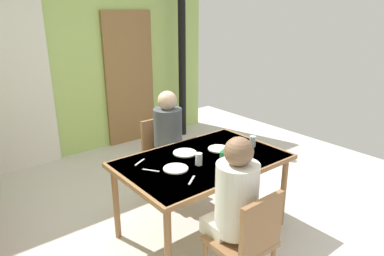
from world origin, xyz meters
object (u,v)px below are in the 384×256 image
dining_table (202,166)px  chair_near_diner (248,241)px  person_far_diner (169,132)px  chair_far_diner (162,153)px  person_near_diner (235,196)px  water_bottle_green_near (224,164)px

dining_table → chair_near_diner: chair_near_diner is taller
person_far_diner → chair_far_diner: bearing=-90.0°
dining_table → person_far_diner: (0.12, 0.69, 0.10)m
dining_table → person_near_diner: (-0.29, -0.69, 0.10)m
dining_table → chair_near_diner: (-0.29, -0.83, -0.18)m
chair_far_diner → chair_near_diner: bearing=76.0°
person_near_diner → person_far_diner: size_ratio=1.00×
person_far_diner → water_bottle_green_near: 1.11m
chair_far_diner → water_bottle_green_near: bearing=79.2°
dining_table → person_far_diner: person_far_diner is taller
person_far_diner → person_near_diner: bearing=73.4°
chair_far_diner → person_far_diner: (-0.00, -0.14, 0.28)m
person_near_diner → water_bottle_green_near: (0.18, 0.31, 0.08)m
chair_far_diner → person_far_diner: bearing=90.0°
dining_table → water_bottle_green_near: size_ratio=5.73×
person_far_diner → dining_table: bearing=80.1°
dining_table → person_far_diner: size_ratio=1.92×
chair_near_diner → person_near_diner: bearing=90.0°
person_near_diner → water_bottle_green_near: person_near_diner is taller
dining_table → chair_far_diner: (0.12, 0.83, -0.18)m
chair_near_diner → water_bottle_green_near: size_ratio=3.37×
chair_far_diner → person_near_diner: bearing=74.8°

